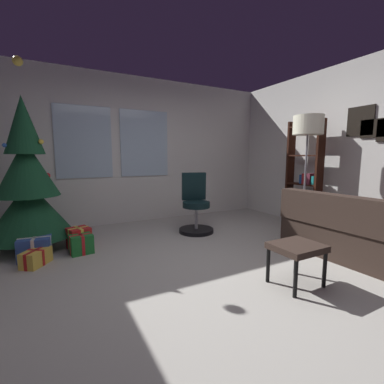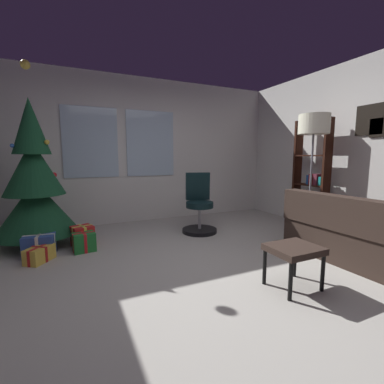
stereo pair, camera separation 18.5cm
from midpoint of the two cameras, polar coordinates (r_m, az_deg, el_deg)
name	(u,v)px [view 2 (the right image)]	position (r m, az deg, el deg)	size (l,w,h in m)	color
ground_plane	(208,277)	(2.97, 5.31, -17.78)	(5.29, 5.13, 0.10)	#ABA89F
wall_back_with_windows	(142,151)	(5.11, -9.70, 8.81)	(5.29, 0.12, 2.66)	silver
wall_right_with_frames	(375,149)	(4.67, 35.79, 7.57)	(0.12, 5.13, 2.66)	silver
footstool	(294,252)	(2.72, 23.01, -11.88)	(0.45, 0.39, 0.40)	#31241E
holiday_tree	(35,186)	(4.14, -29.73, 1.05)	(1.07, 1.07, 2.46)	#4C331E
gift_box_red	(83,236)	(3.94, -21.30, -8.88)	(0.32, 0.31, 0.29)	red
gift_box_green	(84,242)	(3.73, -20.96, -10.07)	(0.29, 0.25, 0.25)	#1E722D
gift_box_gold	(40,254)	(3.60, -28.77, -11.73)	(0.34, 0.37, 0.19)	gold
gift_box_blue	(39,245)	(3.79, -28.86, -10.09)	(0.37, 0.30, 0.27)	#2D4C99
office_chair	(199,209)	(4.32, 2.77, -3.70)	(0.56, 0.57, 0.96)	black
bookshelf	(311,182)	(4.95, 25.26, 1.99)	(0.18, 0.64, 1.84)	black
floor_lamp	(314,131)	(4.33, 25.93, 11.80)	(0.43, 0.43, 1.83)	slate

